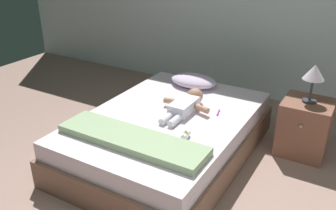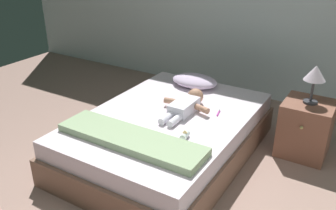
{
  "view_description": "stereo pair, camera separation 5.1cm",
  "coord_description": "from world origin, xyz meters",
  "views": [
    {
      "loc": [
        1.2,
        -1.44,
        1.9
      ],
      "look_at": [
        -0.3,
        1.12,
        0.52
      ],
      "focal_mm": 38.25,
      "sensor_mm": 36.0,
      "label": 1
    },
    {
      "loc": [
        1.25,
        -1.41,
        1.9
      ],
      "look_at": [
        -0.3,
        1.12,
        0.52
      ],
      "focal_mm": 38.25,
      "sensor_mm": 36.0,
      "label": 2
    }
  ],
  "objects": [
    {
      "name": "pillow",
      "position": [
        -0.42,
        1.88,
        0.49
      ],
      "size": [
        0.52,
        0.36,
        0.12
      ],
      "color": "silver",
      "rests_on": "bed"
    },
    {
      "name": "blanket",
      "position": [
        -0.3,
        0.54,
        0.46
      ],
      "size": [
        1.27,
        0.34,
        0.06
      ],
      "color": "#99B587",
      "rests_on": "bed"
    },
    {
      "name": "baby_bottle",
      "position": [
        0.05,
        0.82,
        0.46
      ],
      "size": [
        0.07,
        0.11,
        0.08
      ],
      "color": "white",
      "rests_on": "bed"
    },
    {
      "name": "toothbrush",
      "position": [
        0.09,
        1.39,
        0.43
      ],
      "size": [
        0.04,
        0.12,
        0.02
      ],
      "color": "#BC39A1",
      "rests_on": "bed"
    },
    {
      "name": "nightstand",
      "position": [
        0.81,
        1.83,
        0.27
      ],
      "size": [
        0.45,
        0.48,
        0.53
      ],
      "color": "brown",
      "rests_on": "ground_plane"
    },
    {
      "name": "bed",
      "position": [
        -0.3,
        1.12,
        0.21
      ],
      "size": [
        1.41,
        2.05,
        0.42
      ],
      "color": "brown",
      "rests_on": "ground_plane"
    },
    {
      "name": "lamp",
      "position": [
        0.81,
        1.83,
        0.81
      ],
      "size": [
        0.19,
        0.19,
        0.36
      ],
      "color": "#333338",
      "rests_on": "nightstand"
    },
    {
      "name": "baby",
      "position": [
        -0.2,
        1.29,
        0.48
      ],
      "size": [
        0.48,
        0.64,
        0.16
      ],
      "color": "white",
      "rests_on": "bed"
    }
  ]
}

